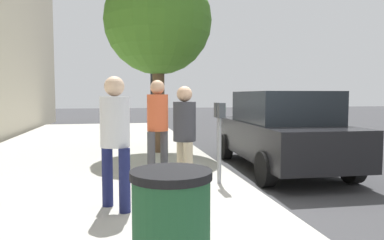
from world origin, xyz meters
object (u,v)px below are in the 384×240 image
Objects in this scene: parked_sedan_near at (280,130)px; street_tree at (158,22)px; parking_officer at (158,119)px; traffic_signal at (154,73)px; parking_meter at (220,125)px; pedestrian_bystander at (115,131)px; trash_bin at (171,239)px; pedestrian_at_meter at (185,130)px.

parked_sedan_near is 4.28m from street_tree.
parking_officer is 8.15m from traffic_signal.
parking_meter is 0.39× the size of traffic_signal.
parked_sedan_near is at bearing 57.82° from parking_officer.
pedestrian_bystander is at bearing -68.72° from parking_officer.
pedestrian_bystander is 0.50× the size of traffic_signal.
parking_officer is 1.81× the size of trash_bin.
parked_sedan_near is at bearing -129.90° from street_tree.
parking_officer is at bearing 51.89° from parking_meter.
pedestrian_bystander is at bearing 166.96° from street_tree.
street_tree reaches higher than parking_meter.
parking_officer reaches higher than parked_sedan_near.
trash_bin is (-12.18, 1.04, -1.92)m from traffic_signal.
parking_officer is 0.37× the size of street_tree.
parking_officer reaches higher than pedestrian_bystander.
traffic_signal is (9.85, -1.46, 1.36)m from pedestrian_bystander.
pedestrian_bystander is 0.36× the size of street_tree.
parking_meter is 0.32× the size of parked_sedan_near.
pedestrian_bystander is at bearing 125.29° from parked_sedan_near.
parking_officer is at bearing 175.02° from traffic_signal.
street_tree reaches higher than traffic_signal.
parking_meter is at bearing 15.24° from pedestrian_at_meter.
street_tree is 4.87× the size of trash_bin.
parked_sedan_near reaches higher than parking_meter.
traffic_signal reaches higher than pedestrian_at_meter.
parking_officer is 4.23m from trash_bin.
parking_officer is 2.95m from parked_sedan_near.
street_tree is (4.66, -1.08, 2.42)m from pedestrian_bystander.
street_tree is at bearing 40.75° from pedestrian_bystander.
parked_sedan_near is 7.79m from traffic_signal.
pedestrian_at_meter is 3.09m from parked_sedan_near.
parking_officer is (0.78, 0.99, 0.07)m from parking_meter.
street_tree is 5.31m from traffic_signal.
pedestrian_at_meter is 0.34× the size of street_tree.
parking_officer is (1.84, -0.76, 0.02)m from pedestrian_bystander.
pedestrian_at_meter is at bearing 125.11° from parked_sedan_near.
pedestrian_bystander is 0.98× the size of parking_officer.
street_tree is (3.60, 0.67, 2.46)m from parking_meter.
trash_bin is (-2.34, -0.42, -0.55)m from pedestrian_bystander.
pedestrian_at_meter is 0.47× the size of traffic_signal.
parking_officer is at bearing 173.55° from street_tree.
traffic_signal is at bearing -4.19° from street_tree.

